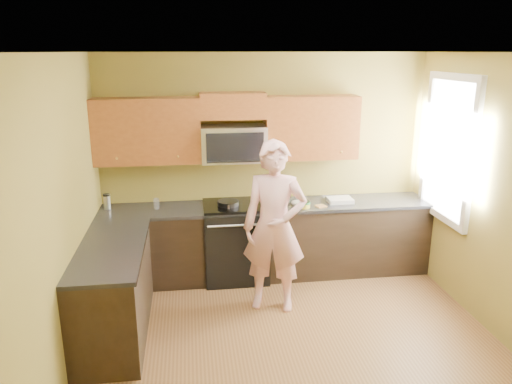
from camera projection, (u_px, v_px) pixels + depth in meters
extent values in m
plane|color=brown|center=(296.00, 353.00, 4.54)|extent=(4.00, 4.00, 0.00)
plane|color=white|center=(304.00, 52.00, 3.78)|extent=(4.00, 4.00, 0.00)
plane|color=olive|center=(264.00, 164.00, 6.06)|extent=(4.00, 0.00, 4.00)
plane|color=olive|center=(396.00, 355.00, 2.26)|extent=(4.00, 0.00, 4.00)
plane|color=olive|center=(56.00, 227.00, 3.90)|extent=(0.00, 4.00, 4.00)
cube|color=black|center=(268.00, 241.00, 6.03)|extent=(4.00, 0.60, 0.88)
cube|color=black|center=(114.00, 292.00, 4.76)|extent=(0.60, 1.60, 0.88)
cube|color=black|center=(268.00, 206.00, 5.89)|extent=(4.00, 0.62, 0.04)
cube|color=black|center=(111.00, 248.00, 4.64)|extent=(0.62, 1.60, 0.04)
cube|color=brown|center=(233.00, 106.00, 5.65)|extent=(0.76, 0.33, 0.30)
imported|color=#F17880|center=(275.00, 227.00, 5.13)|extent=(0.77, 0.61, 1.85)
cube|color=#B27F47|center=(321.00, 206.00, 5.81)|extent=(0.14, 0.14, 0.01)
ellipsoid|color=silver|center=(283.00, 204.00, 5.82)|extent=(0.14, 0.15, 0.06)
ellipsoid|color=silver|center=(296.00, 203.00, 5.85)|extent=(0.13, 0.14, 0.07)
cube|color=white|center=(340.00, 200.00, 5.99)|extent=(0.30, 0.24, 0.05)
cylinder|color=silver|center=(156.00, 204.00, 5.73)|extent=(0.07, 0.07, 0.12)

